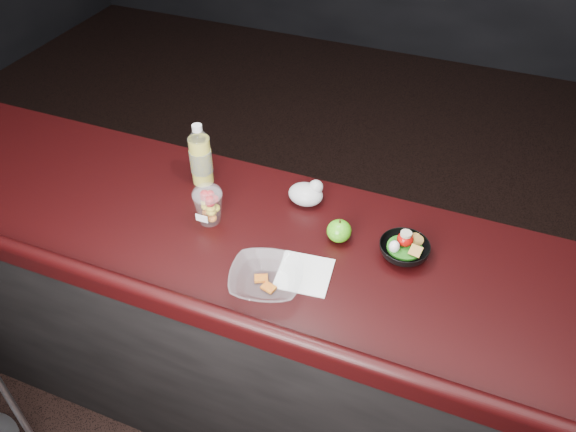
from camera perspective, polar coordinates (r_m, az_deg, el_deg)
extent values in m
cube|color=black|center=(2.20, -0.67, -12.52)|extent=(4.00, 0.65, 0.98)
cube|color=black|center=(1.82, -0.79, -2.99)|extent=(4.06, 0.71, 0.04)
cylinder|color=#B8B8BD|center=(2.42, -25.94, -17.24)|extent=(0.02, 0.02, 0.72)
cylinder|color=yellow|center=(2.01, -8.82, 5.58)|extent=(0.07, 0.07, 0.18)
cylinder|color=white|center=(2.01, -8.82, 5.58)|extent=(0.08, 0.08, 0.18)
cone|color=white|center=(1.95, -9.15, 8.16)|extent=(0.07, 0.07, 0.03)
cylinder|color=white|center=(1.94, -9.23, 8.83)|extent=(0.03, 0.03, 0.02)
cylinder|color=#072D99|center=(2.01, -8.82, 5.58)|extent=(0.08, 0.08, 0.09)
ellipsoid|color=white|center=(1.82, -8.23, 2.24)|extent=(0.10, 0.10, 0.06)
ellipsoid|color=#298D10|center=(1.80, 5.21, -1.52)|extent=(0.08, 0.08, 0.07)
cylinder|color=black|center=(1.77, 5.29, -0.58)|extent=(0.01, 0.01, 0.01)
ellipsoid|color=silver|center=(1.93, 1.81, 2.22)|extent=(0.12, 0.10, 0.07)
sphere|color=silver|center=(1.92, 2.84, 2.95)|extent=(0.05, 0.05, 0.05)
imported|color=black|center=(1.78, 11.71, -3.40)|extent=(0.19, 0.19, 0.05)
cylinder|color=#0F470C|center=(1.77, 11.75, -3.17)|extent=(0.11, 0.11, 0.01)
ellipsoid|color=#9E0906|center=(1.77, 11.82, -2.32)|extent=(0.05, 0.05, 0.04)
cylinder|color=beige|center=(1.75, 11.92, -1.79)|extent=(0.04, 0.04, 0.01)
ellipsoid|color=white|center=(1.75, 10.75, -3.08)|extent=(0.03, 0.03, 0.04)
imported|color=silver|center=(1.66, -2.26, -6.44)|extent=(0.26, 0.26, 0.05)
cube|color=#990F0C|center=(1.68, -2.74, -6.35)|extent=(0.05, 0.04, 0.01)
cube|color=#990F0C|center=(1.66, -1.98, -7.27)|extent=(0.05, 0.04, 0.01)
cube|color=white|center=(1.71, 1.66, -5.85)|extent=(0.18, 0.18, 0.00)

